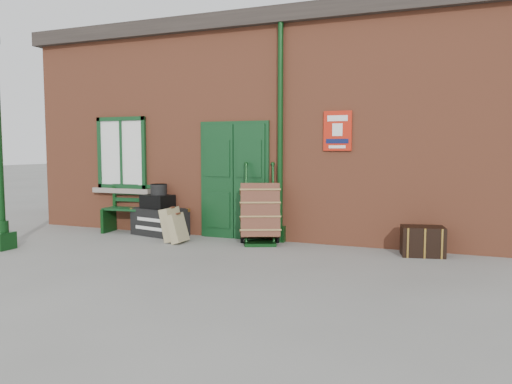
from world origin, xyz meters
The scene contains 10 objects.
ground centered at (0.00, 0.00, 0.00)m, with size 80.00×80.00×0.00m, color gray.
station_building centered at (0.00, 3.49, 2.16)m, with size 10.30×4.30×4.36m.
bench centered at (-2.27, 1.33, 0.52)m, with size 1.70×0.67×1.03m.
houdini_trunk centered at (-1.85, 1.25, 0.27)m, with size 1.08×0.60×0.54m, color black.
strongbox centered at (-1.90, 1.25, 0.68)m, with size 0.60×0.43×0.27m, color black.
hatbox centered at (-1.87, 1.25, 0.92)m, with size 0.33×0.33×0.22m, color black.
suitcase_back centered at (-1.26, 0.73, 0.32)m, with size 0.18×0.44×0.62m, color tan.
suitcase_front centered at (-1.08, 0.63, 0.28)m, with size 0.16×0.40×0.53m, color tan.
porter_trolley centered at (0.34, 1.18, 0.56)m, with size 0.95×0.98×1.46m.
dark_trunk centered at (3.19, 1.16, 0.24)m, with size 0.67×0.44×0.48m, color black.
Camera 1 is at (3.65, -7.26, 1.74)m, focal length 35.00 mm.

